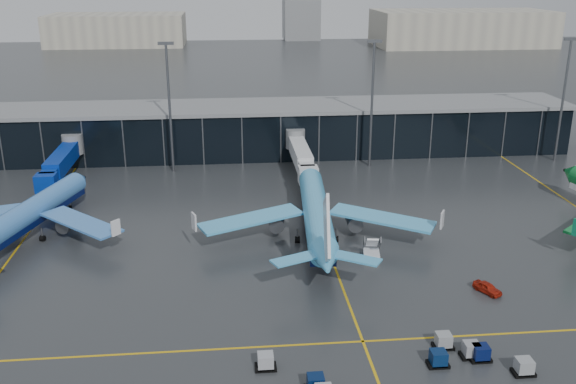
{
  "coord_description": "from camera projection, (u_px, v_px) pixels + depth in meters",
  "views": [
    {
      "loc": [
        -4.03,
        -74.58,
        38.47
      ],
      "look_at": [
        5.0,
        18.0,
        6.0
      ],
      "focal_mm": 40.0,
      "sensor_mm": 36.0,
      "label": 1
    }
  ],
  "objects": [
    {
      "name": "ground",
      "position": [
        263.0,
        282.0,
        83.13
      ],
      "size": [
        600.0,
        600.0,
        0.0
      ],
      "primitive_type": "plane",
      "color": "#282B2D",
      "rests_on": "ground"
    },
    {
      "name": "terminal_pier",
      "position": [
        246.0,
        129.0,
        139.61
      ],
      "size": [
        142.0,
        17.0,
        10.7
      ],
      "color": "black",
      "rests_on": "ground"
    },
    {
      "name": "jet_bridges",
      "position": [
        60.0,
        162.0,
        118.82
      ],
      "size": [
        94.0,
        27.5,
        7.2
      ],
      "color": "#595B60",
      "rests_on": "ground"
    },
    {
      "name": "flood_masts",
      "position": [
        272.0,
        101.0,
        126.02
      ],
      "size": [
        203.0,
        0.5,
        25.5
      ],
      "color": "#595B60",
      "rests_on": "ground"
    },
    {
      "name": "distant_hangars",
      "position": [
        326.0,
        28.0,
        338.6
      ],
      "size": [
        260.0,
        71.0,
        22.0
      ],
      "color": "#B2AD99",
      "rests_on": "ground"
    },
    {
      "name": "taxi_lines",
      "position": [
        327.0,
        246.0,
        94.02
      ],
      "size": [
        220.0,
        120.0,
        0.02
      ],
      "color": "gold",
      "rests_on": "ground"
    },
    {
      "name": "airliner_arkefly",
      "position": [
        29.0,
        199.0,
        96.02
      ],
      "size": [
        43.1,
        46.29,
        11.8
      ],
      "primitive_type": null,
      "rotation": [
        0.0,
        0.0,
        -0.28
      ],
      "color": "#3E7ECE",
      "rests_on": "ground"
    },
    {
      "name": "airliner_klm_near",
      "position": [
        316.0,
        197.0,
        95.14
      ],
      "size": [
        39.84,
        44.56,
        12.89
      ],
      "primitive_type": null,
      "rotation": [
        0.0,
        0.0,
        -0.07
      ],
      "color": "#44A9E1",
      "rests_on": "ground"
    },
    {
      "name": "baggage_carts",
      "position": [
        410.0,
        364.0,
        64.71
      ],
      "size": [
        27.88,
        9.33,
        1.7
      ],
      "color": "black",
      "rests_on": "ground"
    },
    {
      "name": "mobile_airstair",
      "position": [
        372.0,
        253.0,
        90.01
      ],
      "size": [
        2.69,
        3.52,
        3.45
      ],
      "rotation": [
        0.0,
        0.0,
        -0.16
      ],
      "color": "white",
      "rests_on": "ground"
    },
    {
      "name": "service_van_red",
      "position": [
        487.0,
        288.0,
        80.3
      ],
      "size": [
        3.2,
        4.16,
        1.32
      ],
      "primitive_type": "imported",
      "rotation": [
        0.0,
        0.0,
        0.49
      ],
      "color": "#9E1B0C",
      "rests_on": "ground"
    }
  ]
}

